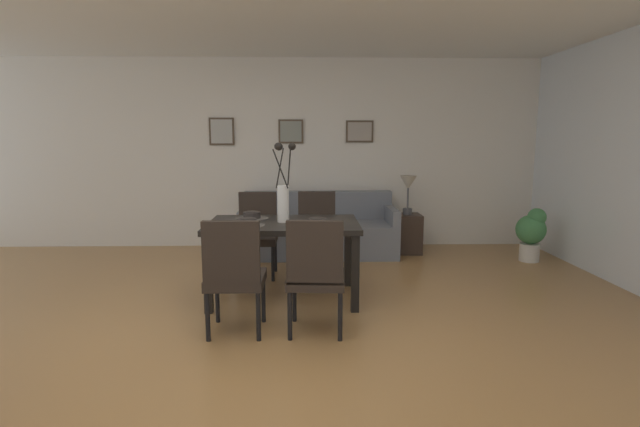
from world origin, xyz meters
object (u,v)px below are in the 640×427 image
dining_table (284,232)px  bowl_near_right (252,215)px  bowl_far_left (317,221)px  side_table (407,233)px  framed_picture_right (360,131)px  table_lamp (408,186)px  dining_chair_near_right (257,230)px  dining_chair_near_left (234,271)px  bowl_near_left (247,222)px  sofa (318,233)px  framed_picture_left (222,131)px  framed_picture_center (291,131)px  centerpiece_vase (283,192)px  potted_plant (531,232)px  dining_chair_far_right (317,229)px  dining_chair_far_left (316,271)px

dining_table → bowl_near_right: size_ratio=8.24×
bowl_far_left → side_table: 2.42m
bowl_far_left → framed_picture_right: (0.64, 2.49, 0.83)m
table_lamp → dining_chair_near_right: bearing=-152.1°
dining_chair_near_left → bowl_far_left: bearing=45.8°
side_table → framed_picture_right: framed_picture_right is taller
bowl_near_left → sofa: bowl_near_left is taller
bowl_near_right → framed_picture_left: 2.34m
dining_chair_near_right → framed_picture_left: (-0.62, 1.46, 1.10)m
dining_chair_near_right → bowl_far_left: 1.24m
bowl_near_left → framed_picture_center: bearing=82.8°
bowl_near_right → side_table: size_ratio=0.33×
centerpiece_vase → side_table: (1.55, 1.82, -0.76)m
dining_chair_near_left → dining_chair_near_right: bearing=90.0°
potted_plant → bowl_far_left: bearing=-150.3°
dining_chair_near_right → side_table: size_ratio=1.77×
dining_table → framed_picture_center: 2.48m
table_lamp → side_table: bearing=0.0°
dining_chair_near_right → side_table: dining_chair_near_right is taller
dining_chair_far_right → framed_picture_left: bearing=131.8°
dining_chair_near_left → side_table: dining_chair_near_left is taller
dining_chair_far_left → potted_plant: dining_chair_far_left is taller
dining_chair_far_left → table_lamp: table_lamp is taller
dining_chair_far_right → dining_chair_near_right: bearing=-177.1°
dining_chair_near_right → bowl_near_left: (0.02, -1.03, 0.27)m
bowl_near_left → framed_picture_left: framed_picture_left is taller
bowl_near_left → bowl_far_left: (0.63, 0.00, 0.00)m
bowl_near_right → dining_chair_near_left: bearing=-91.0°
table_lamp → framed_picture_center: 1.77m
dining_chair_near_left → dining_chair_far_right: (0.66, 1.73, 0.00)m
bowl_near_left → potted_plant: size_ratio=0.25×
bowl_near_left → dining_chair_near_left: bearing=-91.7°
framed_picture_center → framed_picture_right: 0.95m
dining_table → potted_plant: 3.29m
dining_table → bowl_near_right: (-0.32, 0.20, 0.13)m
framed_picture_left → potted_plant: 4.25m
dining_chair_far_left → table_lamp: (1.26, 2.69, 0.38)m
dining_chair_near_right → framed_picture_center: size_ratio=2.70×
dining_chair_far_left → dining_chair_near_right: bearing=110.1°
table_lamp → bowl_far_left: bearing=-121.4°
dining_chair_near_right → centerpiece_vase: size_ratio=1.25×
bowl_far_left → framed_picture_center: framed_picture_center is taller
bowl_near_right → framed_picture_center: bearing=81.4°
framed_picture_center → dining_chair_far_right: bearing=-77.1°
centerpiece_vase → bowl_near_right: 0.44m
sofa → dining_table: bearing=-101.5°
bowl_near_left → side_table: size_ratio=0.33×
table_lamp → centerpiece_vase: bearing=-130.3°
framed_picture_left → bowl_far_left: bearing=-63.0°
dining_table → dining_chair_far_left: (0.29, -0.87, -0.14)m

